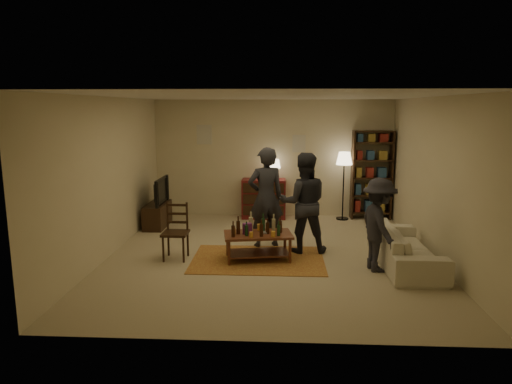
# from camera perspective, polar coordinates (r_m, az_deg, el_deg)

# --- Properties ---
(floor) EXTENTS (6.00, 6.00, 0.00)m
(floor) POSITION_cam_1_polar(r_m,az_deg,el_deg) (8.00, 1.71, -7.84)
(floor) COLOR #C6B793
(floor) RESTS_ON ground
(room_shell) EXTENTS (6.00, 6.00, 6.00)m
(room_shell) POSITION_cam_1_polar(r_m,az_deg,el_deg) (10.63, -1.38, 6.71)
(room_shell) COLOR beige
(room_shell) RESTS_ON ground
(rug) EXTENTS (2.20, 1.50, 0.01)m
(rug) POSITION_cam_1_polar(r_m,az_deg,el_deg) (7.74, 0.25, -8.42)
(rug) COLOR #974021
(rug) RESTS_ON ground
(coffee_table) EXTENTS (1.20, 0.78, 0.80)m
(coffee_table) POSITION_cam_1_polar(r_m,az_deg,el_deg) (7.62, 0.23, -5.59)
(coffee_table) COLOR brown
(coffee_table) RESTS_ON ground
(dining_chair) EXTENTS (0.42, 0.42, 0.96)m
(dining_chair) POSITION_cam_1_polar(r_m,az_deg,el_deg) (7.82, -9.96, -4.58)
(dining_chair) COLOR #321E10
(dining_chair) RESTS_ON ground
(tv_stand) EXTENTS (0.40, 1.00, 1.06)m
(tv_stand) POSITION_cam_1_polar(r_m,az_deg,el_deg) (9.98, -12.22, -2.08)
(tv_stand) COLOR #321E10
(tv_stand) RESTS_ON ground
(dresser) EXTENTS (1.00, 0.50, 1.36)m
(dresser) POSITION_cam_1_polar(r_m,az_deg,el_deg) (10.51, 1.02, -0.70)
(dresser) COLOR maroon
(dresser) RESTS_ON ground
(bookshelf) EXTENTS (0.90, 0.34, 2.02)m
(bookshelf) POSITION_cam_1_polar(r_m,az_deg,el_deg) (10.68, 14.24, 2.20)
(bookshelf) COLOR #321E10
(bookshelf) RESTS_ON ground
(floor_lamp) EXTENTS (0.36, 0.36, 1.54)m
(floor_lamp) POSITION_cam_1_polar(r_m,az_deg,el_deg) (10.42, 10.97, 3.59)
(floor_lamp) COLOR black
(floor_lamp) RESTS_ON ground
(sofa) EXTENTS (0.81, 2.08, 0.61)m
(sofa) POSITION_cam_1_polar(r_m,az_deg,el_deg) (7.80, 18.15, -6.53)
(sofa) COLOR beige
(sofa) RESTS_ON ground
(person_left) EXTENTS (0.77, 0.63, 1.83)m
(person_left) POSITION_cam_1_polar(r_m,az_deg,el_deg) (8.26, 1.22, -0.69)
(person_left) COLOR #282931
(person_left) RESTS_ON ground
(person_right) EXTENTS (0.89, 0.71, 1.76)m
(person_right) POSITION_cam_1_polar(r_m,az_deg,el_deg) (8.01, 5.95, -1.35)
(person_right) COLOR #26272E
(person_right) RESTS_ON ground
(person_by_sofa) EXTENTS (0.72, 1.03, 1.46)m
(person_by_sofa) POSITION_cam_1_polar(r_m,az_deg,el_deg) (7.32, 15.09, -3.99)
(person_by_sofa) COLOR #27262E
(person_by_sofa) RESTS_ON ground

